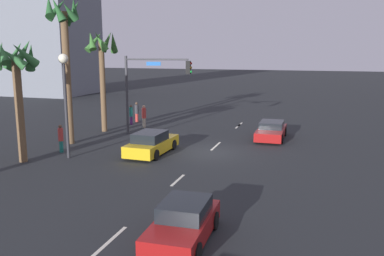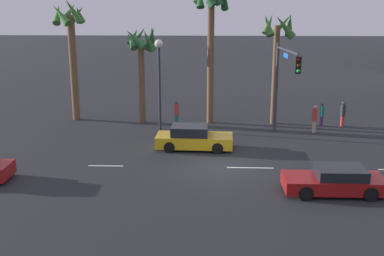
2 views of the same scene
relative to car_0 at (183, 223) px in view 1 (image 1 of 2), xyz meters
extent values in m
plane|color=#232628|center=(12.09, 2.35, -0.62)|extent=(220.00, 220.00, 0.00)
cube|color=silver|center=(-0.89, 2.35, -0.62)|extent=(2.56, 0.14, 0.01)
cube|color=silver|center=(6.13, 2.35, -0.62)|extent=(1.88, 0.14, 0.01)
cube|color=silver|center=(13.83, 2.35, -0.62)|extent=(2.47, 0.14, 0.01)
cube|color=silver|center=(21.48, 2.35, -0.62)|extent=(1.98, 0.14, 0.01)
cube|color=silver|center=(22.35, 2.35, -0.62)|extent=(1.95, 0.14, 0.01)
cube|color=maroon|center=(-0.06, 0.00, -0.13)|extent=(4.03, 1.82, 0.67)
cube|color=black|center=(0.18, 0.01, 0.47)|extent=(1.96, 1.55, 0.52)
cylinder|color=black|center=(-1.27, -0.84, -0.30)|extent=(0.65, 0.24, 0.64)
cylinder|color=black|center=(-1.31, 0.76, -0.30)|extent=(0.65, 0.24, 0.64)
cylinder|color=black|center=(1.20, -0.76, -0.30)|extent=(0.65, 0.24, 0.64)
cylinder|color=black|center=(1.15, 0.83, -0.30)|extent=(0.65, 0.24, 0.64)
cube|color=gold|center=(10.75, 5.67, -0.12)|extent=(4.57, 1.97, 0.68)
cube|color=black|center=(10.48, 5.68, 0.50)|extent=(2.22, 1.68, 0.57)
cylinder|color=black|center=(12.18, 6.49, -0.30)|extent=(0.65, 0.24, 0.64)
cylinder|color=black|center=(12.13, 4.76, -0.30)|extent=(0.65, 0.24, 0.64)
cylinder|color=black|center=(9.38, 6.58, -0.30)|extent=(0.65, 0.24, 0.64)
cylinder|color=black|center=(9.33, 4.85, -0.30)|extent=(0.65, 0.24, 0.64)
cube|color=maroon|center=(17.33, -0.88, -0.16)|extent=(4.55, 1.87, 0.61)
cube|color=black|center=(17.60, -0.88, 0.38)|extent=(2.19, 1.64, 0.46)
cylinder|color=black|center=(15.92, -1.77, -0.30)|extent=(0.64, 0.22, 0.64)
cylinder|color=black|center=(15.91, -0.02, -0.30)|extent=(0.64, 0.22, 0.64)
cylinder|color=black|center=(18.74, -1.75, -0.30)|extent=(0.64, 0.22, 0.64)
cylinder|color=black|center=(18.73, 0.00, -0.30)|extent=(0.64, 0.22, 0.64)
cylinder|color=#38383D|center=(16.06, 9.92, 2.33)|extent=(0.20, 0.20, 5.91)
cylinder|color=#38383D|center=(16.29, 7.54, 5.04)|extent=(0.57, 4.78, 0.12)
cube|color=black|center=(16.51, 5.15, 4.46)|extent=(0.35, 0.35, 0.95)
sphere|color=#360503|center=(16.53, 4.97, 4.76)|extent=(0.20, 0.20, 0.20)
sphere|color=#392605|center=(16.53, 4.97, 4.46)|extent=(0.20, 0.20, 0.20)
sphere|color=green|center=(16.53, 4.97, 4.16)|extent=(0.20, 0.20, 0.20)
cube|color=#1959B2|center=(16.26, 7.78, 4.72)|extent=(0.14, 1.10, 0.28)
cylinder|color=#2D2D33|center=(8.24, 9.99, 2.16)|extent=(0.18, 0.18, 5.57)
sphere|color=#F2EACC|center=(8.24, 9.99, 5.23)|extent=(0.56, 0.56, 0.56)
cylinder|color=#BF3833|center=(21.04, 11.48, -0.25)|extent=(0.32, 0.32, 0.74)
cylinder|color=#333338|center=(21.04, 11.48, 0.52)|extent=(0.43, 0.43, 0.80)
sphere|color=brown|center=(21.04, 11.48, 1.03)|extent=(0.22, 0.22, 0.22)
cylinder|color=#B2A58C|center=(18.67, 9.72, -0.23)|extent=(0.26, 0.26, 0.78)
cylinder|color=#BF3833|center=(18.67, 9.72, 0.58)|extent=(0.35, 0.35, 0.85)
sphere|color=tan|center=(18.67, 9.72, 1.12)|extent=(0.23, 0.23, 0.23)
cylinder|color=#1E7266|center=(9.30, 11.22, -0.25)|extent=(0.24, 0.24, 0.74)
cylinder|color=#BF3833|center=(9.30, 11.22, 0.52)|extent=(0.32, 0.32, 0.81)
sphere|color=brown|center=(9.30, 11.22, 1.03)|extent=(0.22, 0.22, 0.22)
cylinder|color=#59266B|center=(19.53, 11.31, -0.26)|extent=(0.32, 0.32, 0.72)
cylinder|color=#1E7266|center=(19.53, 11.31, 0.49)|extent=(0.42, 0.42, 0.78)
sphere|color=brown|center=(19.53, 11.31, 0.98)|extent=(0.21, 0.21, 0.21)
cylinder|color=brown|center=(16.24, 12.06, 2.87)|extent=(0.43, 0.43, 6.98)
cone|color=#38702D|center=(17.06, 12.01, 6.36)|extent=(0.65, 1.33, 1.72)
cone|color=#38702D|center=(16.66, 12.89, 6.36)|extent=(1.75, 1.26, 1.74)
cone|color=#38702D|center=(15.72, 12.57, 6.41)|extent=(1.23, 1.24, 1.55)
cone|color=#38702D|center=(15.55, 11.72, 6.36)|extent=(1.05, 1.35, 1.62)
cone|color=#38702D|center=(16.60, 11.21, 6.30)|extent=(1.76, 1.17, 1.74)
cylinder|color=brown|center=(11.67, 12.12, 3.78)|extent=(0.48, 0.48, 8.81)
cone|color=#235628|center=(12.56, 12.05, 8.17)|extent=(0.68, 1.57, 1.77)
cone|color=#235628|center=(12.06, 12.91, 8.38)|extent=(1.70, 1.23, 1.66)
cone|color=#235628|center=(11.13, 12.81, 8.48)|extent=(1.58, 1.40, 1.68)
cone|color=#235628|center=(10.91, 12.03, 8.23)|extent=(0.69, 1.20, 1.62)
cone|color=#235628|center=(11.44, 11.53, 8.13)|extent=(1.36, 0.97, 1.33)
cone|color=#235628|center=(12.00, 11.54, 8.35)|extent=(1.23, 1.03, 1.45)
cylinder|color=brown|center=(6.75, 12.02, 2.34)|extent=(0.46, 0.46, 5.93)
cone|color=#2D6633|center=(7.54, 12.12, 5.59)|extent=(0.73, 1.42, 1.63)
cone|color=#2D6633|center=(7.38, 12.63, 5.38)|extent=(1.33, 1.35, 1.79)
cone|color=#2D6633|center=(6.23, 12.35, 5.53)|extent=(1.10, 1.31, 1.32)
cone|color=#2D6633|center=(6.14, 11.63, 5.31)|extent=(1.26, 1.54, 1.35)
cone|color=#2D6633|center=(6.51, 11.21, 5.48)|extent=(1.75, 1.01, 1.51)
cone|color=#2D6633|center=(7.36, 11.49, 5.33)|extent=(1.25, 1.31, 1.68)
cube|color=slate|center=(39.55, 33.48, 12.46)|extent=(10.92, 10.80, 26.16)
camera|label=1|loc=(-12.29, -4.16, 5.72)|focal=38.56mm
camera|label=2|loc=(11.68, -21.09, 7.70)|focal=43.82mm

